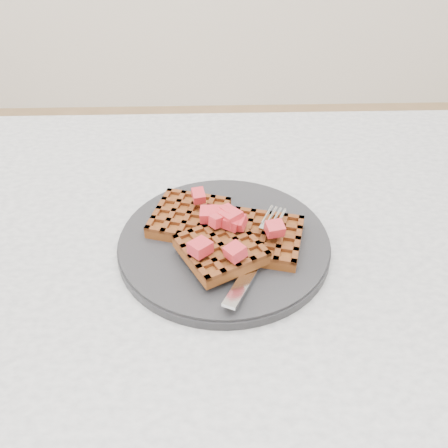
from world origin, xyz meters
The scene contains 5 objects.
table centered at (0.00, 0.00, 0.64)m, with size 1.20×0.80×0.75m.
plate centered at (-0.12, 0.01, 0.76)m, with size 0.27×0.27×0.02m, color black.
waffles centered at (-0.12, 0.01, 0.78)m, with size 0.21×0.19×0.03m.
strawberry_pile centered at (-0.12, 0.01, 0.80)m, with size 0.15×0.15×0.02m, color #A8121E, non-canonical shape.
fork centered at (-0.08, -0.02, 0.77)m, with size 0.02×0.18×0.02m, color silver, non-canonical shape.
Camera 1 is at (-0.13, -0.47, 1.18)m, focal length 40.00 mm.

